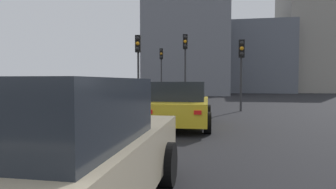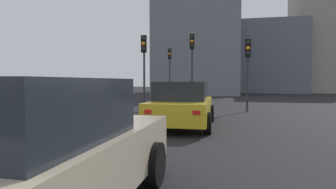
{
  "view_description": "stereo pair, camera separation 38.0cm",
  "coord_description": "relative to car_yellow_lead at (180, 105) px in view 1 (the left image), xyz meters",
  "views": [
    {
      "loc": [
        0.72,
        -1.45,
        1.53
      ],
      "look_at": [
        8.94,
        -0.01,
        1.14
      ],
      "focal_mm": 30.31,
      "sensor_mm": 36.0,
      "label": 1
    },
    {
      "loc": [
        0.79,
        -1.82,
        1.53
      ],
      "look_at": [
        8.94,
        -0.01,
        1.14
      ],
      "focal_mm": 30.31,
      "sensor_mm": 36.0,
      "label": 2
    }
  ],
  "objects": [
    {
      "name": "traffic_light_far_left",
      "position": [
        5.01,
        2.91,
        2.12
      ],
      "size": [
        0.32,
        0.29,
        3.96
      ],
      "rotation": [
        0.0,
        0.0,
        3.22
      ],
      "color": "#2D2D30",
      "rests_on": "ground_plane"
    },
    {
      "name": "building_facade_right",
      "position": [
        27.74,
        2.21,
        7.34
      ],
      "size": [
        15.24,
        9.55,
        16.14
      ],
      "primitive_type": "cube",
      "color": "slate",
      "rests_on": "ground_plane"
    },
    {
      "name": "building_facade_left",
      "position": [
        34.75,
        -13.79,
        7.1
      ],
      "size": [
        10.88,
        6.59,
        15.66
      ],
      "primitive_type": "cube",
      "color": "gray",
      "rests_on": "ground_plane"
    },
    {
      "name": "car_yellow_lead",
      "position": [
        0.0,
        0.0,
        0.0
      ],
      "size": [
        4.21,
        2.15,
        1.52
      ],
      "rotation": [
        0.0,
        0.0,
        0.03
      ],
      "color": "gold",
      "rests_on": "ground_plane"
    },
    {
      "name": "traffic_light_far_right",
      "position": [
        14.15,
        3.48,
        2.36
      ],
      "size": [
        0.32,
        0.3,
        4.31
      ],
      "rotation": [
        0.0,
        0.0,
        3.26
      ],
      "color": "#2D2D30",
      "rests_on": "ground_plane"
    },
    {
      "name": "traffic_light_near_left",
      "position": [
        7.89,
        0.73,
        2.42
      ],
      "size": [
        0.32,
        0.29,
        4.4
      ],
      "rotation": [
        0.0,
        0.0,
        3.19
      ],
      "color": "#2D2D30",
      "rests_on": "ground_plane"
    },
    {
      "name": "traffic_light_near_right",
      "position": [
        5.33,
        -2.42,
        1.89
      ],
      "size": [
        0.32,
        0.28,
        3.63
      ],
      "rotation": [
        0.0,
        0.0,
        3.16
      ],
      "color": "#2D2D30",
      "rests_on": "ground_plane"
    },
    {
      "name": "building_facade_center",
      "position": [
        34.21,
        -5.79,
        3.98
      ],
      "size": [
        12.92,
        10.59,
        9.42
      ],
      "primitive_type": "cube",
      "color": "slate",
      "rests_on": "ground_plane"
    },
    {
      "name": "car_beige_second",
      "position": [
        -6.86,
        0.39,
        0.02
      ],
      "size": [
        4.29,
        2.06,
        1.56
      ],
      "rotation": [
        0.0,
        0.0,
        0.0
      ],
      "color": "tan",
      "rests_on": "ground_plane"
    }
  ]
}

